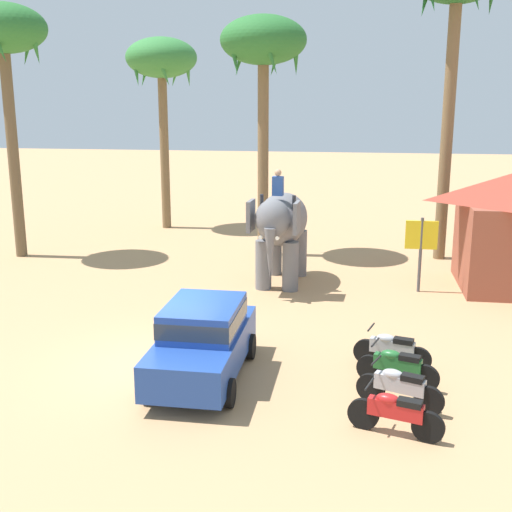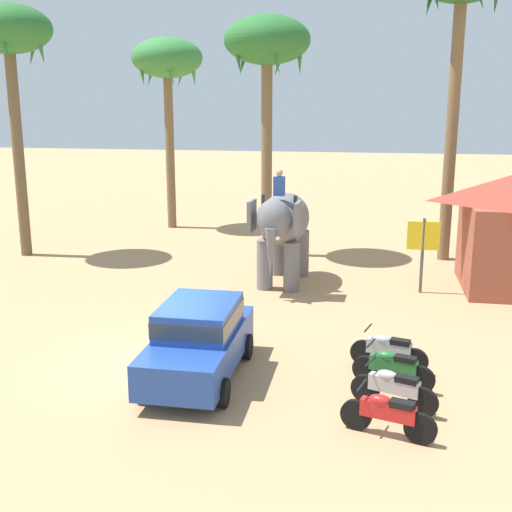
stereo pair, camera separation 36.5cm
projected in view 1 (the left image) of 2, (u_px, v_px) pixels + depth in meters
ground_plane at (159, 364)px, 15.31m from camera, size 120.00×120.00×0.00m
car_sedan_foreground at (203, 338)px, 14.40m from camera, size 1.91×4.12×1.70m
elephant_with_mahout at (281, 225)px, 21.41m from camera, size 1.81×3.93×3.88m
motorcycle_nearest_camera at (395, 412)px, 12.01m from camera, size 1.75×0.72×0.94m
motorcycle_second_in_row at (399, 387)px, 13.07m from camera, size 1.71×0.82×0.94m
motorcycle_mid_row at (397, 366)px, 14.06m from camera, size 1.75×0.74×0.94m
motorcycle_fourth_in_row at (392, 349)px, 15.00m from camera, size 1.76×0.70×0.94m
palm_tree_behind_elephant at (263, 48)px, 24.12m from camera, size 3.20×3.20×8.99m
palm_tree_near_hut at (162, 64)px, 29.46m from camera, size 3.20×3.20×8.66m
palm_tree_far_back at (3, 37)px, 23.76m from camera, size 3.20×3.20×9.38m
signboard_yellow at (421, 240)px, 20.61m from camera, size 1.00×0.10×2.40m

